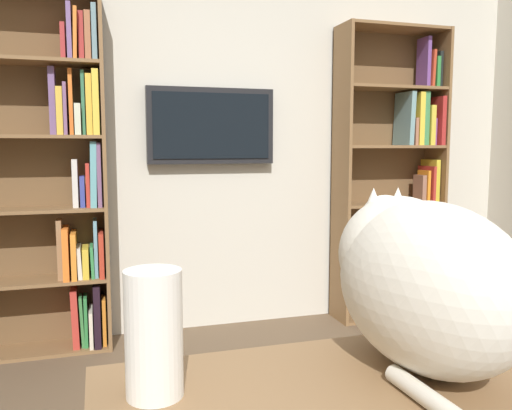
{
  "coord_description": "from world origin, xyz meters",
  "views": [
    {
      "loc": [
        0.81,
        1.28,
        1.24
      ],
      "look_at": [
        0.1,
        -1.07,
        0.96
      ],
      "focal_mm": 36.89,
      "sensor_mm": 36.0,
      "label": 1
    }
  ],
  "objects_px": {
    "bookshelf_left": "(399,177)",
    "bookshelf_right": "(50,177)",
    "cat": "(419,276)",
    "paper_towel_roll": "(154,334)",
    "wall_mounted_tv": "(211,126)"
  },
  "relations": [
    {
      "from": "bookshelf_left",
      "to": "paper_towel_roll",
      "type": "height_order",
      "value": "bookshelf_left"
    },
    {
      "from": "bookshelf_left",
      "to": "wall_mounted_tv",
      "type": "relative_size",
      "value": 2.45
    },
    {
      "from": "bookshelf_left",
      "to": "cat",
      "type": "height_order",
      "value": "bookshelf_left"
    },
    {
      "from": "bookshelf_left",
      "to": "cat",
      "type": "xyz_separation_m",
      "value": [
        1.43,
        2.37,
        -0.06
      ]
    },
    {
      "from": "bookshelf_left",
      "to": "bookshelf_right",
      "type": "xyz_separation_m",
      "value": [
        2.37,
        -0.0,
        0.05
      ]
    },
    {
      "from": "cat",
      "to": "bookshelf_left",
      "type": "bearing_deg",
      "value": -121.22
    },
    {
      "from": "wall_mounted_tv",
      "to": "cat",
      "type": "height_order",
      "value": "wall_mounted_tv"
    },
    {
      "from": "bookshelf_right",
      "to": "cat",
      "type": "relative_size",
      "value": 3.29
    },
    {
      "from": "bookshelf_left",
      "to": "cat",
      "type": "distance_m",
      "value": 2.77
    },
    {
      "from": "bookshelf_left",
      "to": "paper_towel_roll",
      "type": "distance_m",
      "value": 3.1
    },
    {
      "from": "wall_mounted_tv",
      "to": "paper_towel_roll",
      "type": "distance_m",
      "value": 2.57
    },
    {
      "from": "cat",
      "to": "paper_towel_roll",
      "type": "xyz_separation_m",
      "value": [
        0.57,
        -0.01,
        -0.07
      ]
    },
    {
      "from": "bookshelf_left",
      "to": "bookshelf_right",
      "type": "height_order",
      "value": "bookshelf_right"
    },
    {
      "from": "wall_mounted_tv",
      "to": "cat",
      "type": "relative_size",
      "value": 1.28
    },
    {
      "from": "bookshelf_right",
      "to": "wall_mounted_tv",
      "type": "relative_size",
      "value": 2.57
    }
  ]
}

